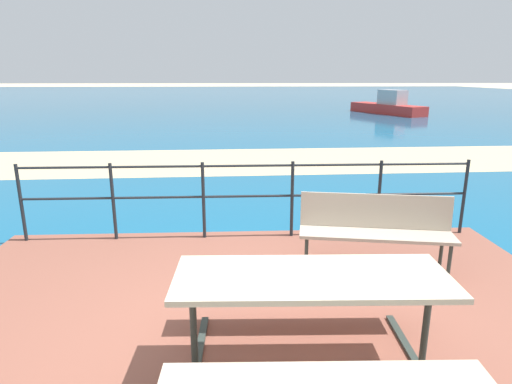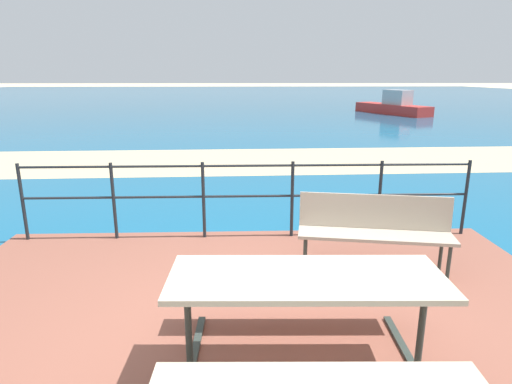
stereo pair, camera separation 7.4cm
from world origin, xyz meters
The scene contains 8 objects.
ground_plane centered at (0.00, 0.00, 0.00)m, with size 240.00×240.00×0.00m, color beige.
patio_paving centered at (0.00, 0.00, 0.03)m, with size 6.40×5.20×0.06m, color brown.
sea_water centered at (0.00, 40.00, 0.01)m, with size 90.00×90.00×0.01m, color #145B84.
beach_strip centered at (0.00, 8.05, 0.01)m, with size 54.00×3.59×0.01m, color tan.
picnic_table centered at (0.35, -0.41, 0.65)m, with size 1.95×1.53×0.79m.
park_bench centered at (1.37, 1.30, 0.59)m, with size 1.69×0.69×0.85m.
railing_fence centered at (0.00, 2.40, 0.71)m, with size 5.94×0.04×1.03m.
boat_near centered at (8.70, 21.93, 0.45)m, with size 3.10×5.58×1.37m.
Camera 2 is at (-0.09, -3.10, 2.18)m, focal length 30.21 mm.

